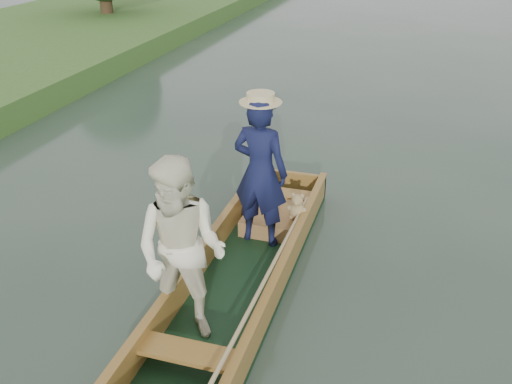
# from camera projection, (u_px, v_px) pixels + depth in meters

# --- Properties ---
(ground) EXTENTS (120.00, 120.00, 0.00)m
(ground) POSITION_uv_depth(u_px,v_px,m) (242.00, 283.00, 6.92)
(ground) COLOR #283D30
(ground) RESTS_ON ground
(punt) EXTENTS (1.30, 5.09, 2.10)m
(punt) POSITION_uv_depth(u_px,v_px,m) (226.00, 234.00, 6.43)
(punt) COLOR black
(punt) RESTS_ON ground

